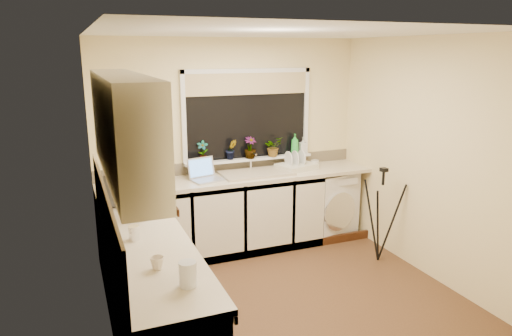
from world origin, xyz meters
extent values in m
plane|color=brown|center=(0.00, 0.00, 0.00)|extent=(3.20, 3.20, 0.00)
plane|color=white|center=(0.00, 0.00, 2.45)|extent=(3.20, 3.20, 0.00)
plane|color=beige|center=(0.00, 1.50, 1.23)|extent=(3.20, 0.00, 3.20)
plane|color=beige|center=(0.00, -1.50, 1.23)|extent=(3.20, 0.00, 3.20)
plane|color=beige|center=(-1.60, 0.00, 1.23)|extent=(0.00, 3.00, 3.00)
plane|color=beige|center=(1.60, 0.00, 1.23)|extent=(0.00, 3.00, 3.00)
cube|color=silver|center=(-0.33, 1.20, 0.43)|extent=(2.55, 0.60, 0.86)
cube|color=silver|center=(-1.30, -0.30, 0.43)|extent=(0.54, 2.40, 0.86)
cube|color=beige|center=(0.00, 1.20, 0.88)|extent=(3.20, 0.60, 0.04)
cube|color=beige|center=(-1.30, -0.30, 0.88)|extent=(0.60, 2.40, 0.04)
cube|color=silver|center=(-1.44, -0.45, 1.80)|extent=(0.28, 1.90, 0.70)
cube|color=beige|center=(-1.59, -0.30, 1.12)|extent=(0.02, 2.40, 0.45)
cube|color=beige|center=(0.00, 1.49, 0.97)|extent=(3.20, 0.02, 0.14)
cube|color=black|center=(0.20, 1.49, 1.55)|extent=(1.50, 0.02, 1.00)
cube|color=tan|center=(0.20, 1.46, 1.92)|extent=(1.50, 0.02, 0.25)
cube|color=white|center=(0.20, 1.43, 1.04)|extent=(1.60, 0.14, 0.03)
cube|color=tan|center=(0.20, 1.20, 0.91)|extent=(0.82, 0.46, 0.03)
cylinder|color=silver|center=(0.20, 1.38, 1.02)|extent=(0.03, 0.03, 0.24)
cube|color=white|center=(1.19, 1.24, 0.42)|extent=(0.69, 0.67, 0.83)
cube|color=#A8A7AF|center=(-0.41, 1.13, 0.91)|extent=(0.37, 0.30, 0.02)
cube|color=#5088DA|center=(-0.44, 1.27, 1.03)|extent=(0.33, 0.14, 0.22)
cylinder|color=silver|center=(-1.26, 0.19, 1.01)|extent=(0.17, 0.17, 0.22)
cube|color=beige|center=(0.74, 1.25, 0.93)|extent=(0.51, 0.44, 0.07)
cylinder|color=white|center=(-1.19, -1.13, 0.98)|extent=(0.11, 0.11, 0.16)
cylinder|color=silver|center=(-1.40, -0.27, 0.96)|extent=(0.08, 0.08, 0.11)
imported|color=silver|center=(-1.27, 0.76, 1.05)|extent=(0.55, 0.64, 0.30)
imported|color=#999999|center=(-0.38, 1.43, 1.17)|extent=(0.15, 0.13, 0.25)
imported|color=#999999|center=(-0.03, 1.43, 1.17)|extent=(0.14, 0.11, 0.24)
imported|color=#999999|center=(0.20, 1.40, 1.18)|extent=(0.16, 0.16, 0.26)
imported|color=#999999|center=(0.50, 1.40, 1.17)|extent=(0.26, 0.24, 0.24)
imported|color=green|center=(0.80, 1.41, 1.18)|extent=(0.12, 0.12, 0.25)
imported|color=#999999|center=(0.92, 1.41, 1.15)|extent=(0.10, 0.10, 0.20)
imported|color=beige|center=(1.01, 1.26, 0.94)|extent=(0.12, 0.12, 0.08)
imported|color=beige|center=(-1.32, -0.83, 0.94)|extent=(0.09, 0.09, 0.09)
camera|label=1|loc=(-1.78, -3.71, 2.30)|focal=32.94mm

